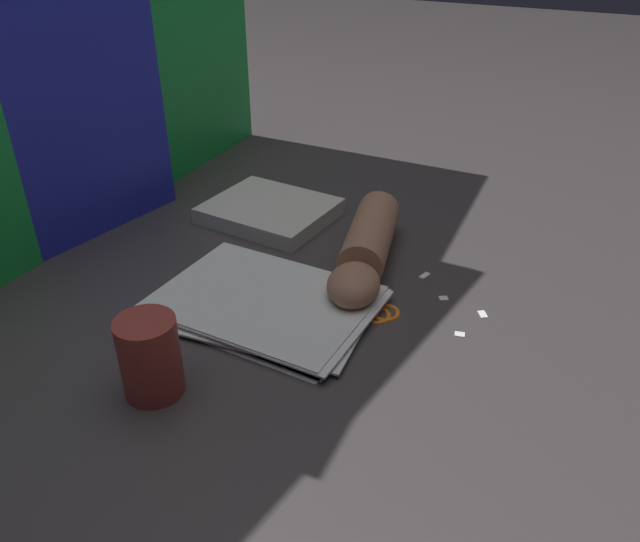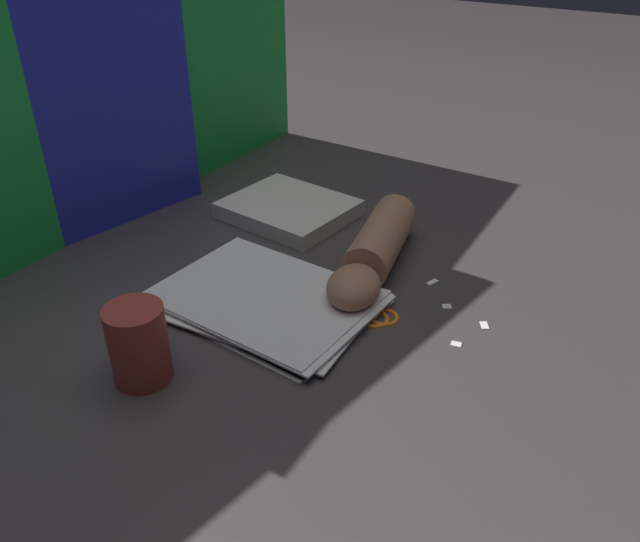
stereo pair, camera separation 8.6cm
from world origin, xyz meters
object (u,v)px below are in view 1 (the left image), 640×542
Objects in this scene: book_closed at (270,211)px; hand_forearm at (366,248)px; paper_stack at (267,303)px; mug at (150,357)px; scissors at (370,300)px.

book_closed is 0.73× the size of hand_forearm.
paper_stack is at bearing 153.74° from hand_forearm.
mug is at bearing 163.46° from hand_forearm.
hand_forearm reaches higher than paper_stack.
paper_stack is at bearing -8.03° from mug.
scissors is at bearing -28.50° from mug.
book_closed is at bearing 69.06° from hand_forearm.
hand_forearm is at bearing 27.01° from scissors.
paper_stack is 3.12× the size of mug.
paper_stack is at bearing 121.72° from scissors.
scissors is 1.59× the size of mug.
hand_forearm is (0.17, -0.08, 0.03)m from paper_stack.
hand_forearm is (0.09, 0.04, 0.03)m from scissors.
book_closed is at bearing 13.98° from mug.
paper_stack is 0.15m from scissors.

